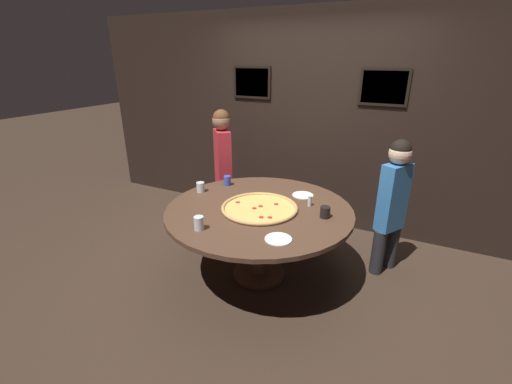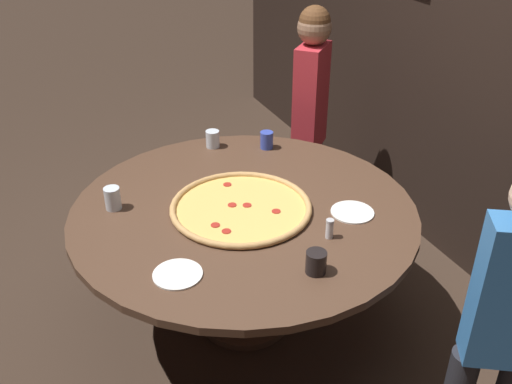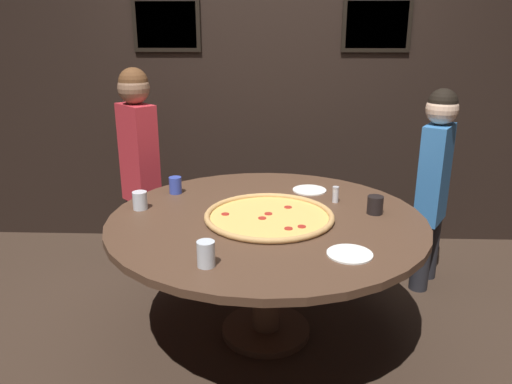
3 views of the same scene
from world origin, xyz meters
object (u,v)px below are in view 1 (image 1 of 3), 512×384
object	(u,v)px
giant_pizza	(260,208)
diner_far_right	(393,200)
white_plate_left_side	(278,239)
white_plate_beside_cup	(303,195)
dining_table	(259,219)
drink_cup_by_shaker	(199,223)
drink_cup_near_left	(227,181)
condiment_shaker	(310,201)
diner_side_left	(223,161)
drink_cup_far_right	(201,187)
drink_cup_centre_back	(325,212)

from	to	relation	value
giant_pizza	diner_far_right	bearing A→B (deg)	32.04
white_plate_left_side	white_plate_beside_cup	size ratio (longest dim) A/B	0.99
dining_table	drink_cup_by_shaker	xyz separation A→B (m)	(-0.25, -0.60, 0.17)
dining_table	giant_pizza	distance (m)	0.13
dining_table	white_plate_left_side	size ratio (longest dim) A/B	8.22
diner_far_right	drink_cup_near_left	bearing A→B (deg)	-50.03
white_plate_beside_cup	diner_far_right	bearing A→B (deg)	12.63
condiment_shaker	diner_side_left	bearing A→B (deg)	154.98
condiment_shaker	diner_side_left	xyz separation A→B (m)	(-1.34, 0.63, 0.05)
drink_cup_far_right	white_plate_beside_cup	size ratio (longest dim) A/B	0.48
drink_cup_far_right	drink_cup_by_shaker	bearing A→B (deg)	-55.97
drink_cup_centre_back	diner_side_left	xyz separation A→B (m)	(-1.54, 0.81, 0.05)
diner_side_left	diner_far_right	bearing A→B (deg)	-139.67
drink_cup_far_right	white_plate_beside_cup	xyz separation A→B (m)	(0.99, 0.37, -0.05)
dining_table	white_plate_beside_cup	distance (m)	0.56
giant_pizza	drink_cup_by_shaker	size ratio (longest dim) A/B	6.13
dining_table	giant_pizza	world-z (taller)	giant_pizza
drink_cup_far_right	drink_cup_near_left	world-z (taller)	drink_cup_near_left
drink_cup_far_right	condiment_shaker	size ratio (longest dim) A/B	1.07
giant_pizza	drink_cup_centre_back	size ratio (longest dim) A/B	7.06
condiment_shaker	diner_side_left	size ratio (longest dim) A/B	0.07
diner_side_left	giant_pizza	bearing A→B (deg)	-177.08
dining_table	drink_cup_centre_back	world-z (taller)	drink_cup_centre_back
giant_pizza	white_plate_beside_cup	world-z (taller)	giant_pizza
drink_cup_centre_back	dining_table	bearing A→B (deg)	-172.65
drink_cup_near_left	drink_cup_centre_back	bearing A→B (deg)	-14.89
giant_pizza	diner_side_left	size ratio (longest dim) A/B	0.48
dining_table	white_plate_left_side	xyz separation A→B (m)	(0.39, -0.47, 0.12)
giant_pizza	drink_cup_near_left	distance (m)	0.73
giant_pizza	diner_far_right	size ratio (longest dim) A/B	0.52
drink_cup_centre_back	drink_cup_by_shaker	size ratio (longest dim) A/B	0.87
giant_pizza	condiment_shaker	xyz separation A→B (m)	(0.39, 0.28, 0.04)
drink_cup_by_shaker	drink_cup_near_left	distance (m)	1.05
white_plate_beside_cup	dining_table	bearing A→B (deg)	-119.31
drink_cup_by_shaker	diner_side_left	distance (m)	1.64
dining_table	drink_cup_near_left	world-z (taller)	drink_cup_near_left
drink_cup_far_right	white_plate_left_side	distance (m)	1.25
white_plate_left_side	white_plate_beside_cup	distance (m)	0.95
condiment_shaker	white_plate_left_side	bearing A→B (deg)	-91.19
diner_side_left	drink_cup_near_left	bearing A→B (deg)	172.47
dining_table	condiment_shaker	distance (m)	0.51
drink_cup_far_right	diner_far_right	bearing A→B (deg)	17.05
dining_table	diner_side_left	distance (m)	1.31
dining_table	giant_pizza	xyz separation A→B (m)	(0.01, -0.02, 0.13)
diner_far_right	white_plate_left_side	bearing A→B (deg)	-1.50
giant_pizza	diner_far_right	world-z (taller)	diner_far_right
white_plate_left_side	giant_pizza	bearing A→B (deg)	130.27
dining_table	drink_cup_near_left	distance (m)	0.72
drink_cup_centre_back	drink_cup_by_shaker	bearing A→B (deg)	-141.64
condiment_shaker	drink_cup_by_shaker	bearing A→B (deg)	-127.44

